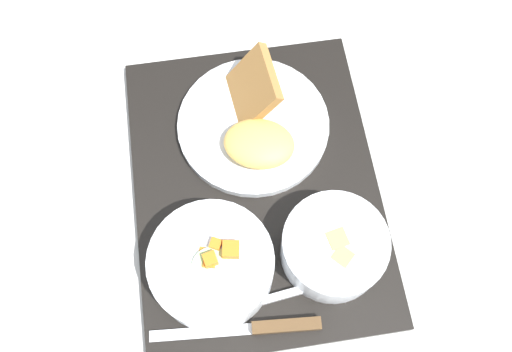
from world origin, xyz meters
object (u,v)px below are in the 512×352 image
Objects in this scene: plate_main at (255,125)px; spoon at (251,304)px; bowl_salad at (212,265)px; bowl_soup at (334,246)px; knife at (267,327)px.

plate_main reaches higher than spoon.
bowl_salad is at bearing 162.90° from plate_main.
bowl_salad is 1.05× the size of spoon.
bowl_soup is at bearing -162.76° from spoon.
spoon is at bearing 120.20° from bowl_soup.
knife is at bearing -179.17° from plate_main.
knife is (-0.07, -0.06, -0.03)m from bowl_salad.
bowl_salad is at bearing -57.69° from spoon.
plate_main is at bearing -106.48° from spoon.
plate_main reaches higher than bowl_soup.
knife is 1.44× the size of spoon.
spoon is (-0.06, 0.10, -0.03)m from bowl_soup.
bowl_soup is at bearing -153.43° from plate_main.
bowl_salad is 0.73× the size of knife.
knife is (-0.25, -0.00, -0.01)m from plate_main.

